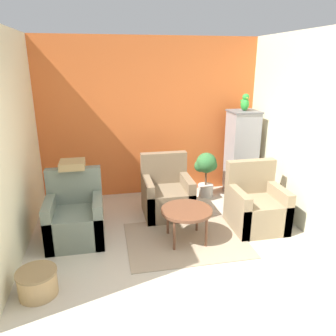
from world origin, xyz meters
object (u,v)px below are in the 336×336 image
Objects in this scene: wicker_basket at (37,282)px; coffee_table at (187,212)px; armchair_left at (76,219)px; parrot at (245,103)px; potted_plant at (206,169)px; armchair_middle at (167,196)px; armchair_right at (256,207)px; birdcage at (241,154)px.

coffee_table is at bearing 22.78° from wicker_basket.
armchair_left is 1.14m from wicker_basket.
potted_plant is at bearing 175.26° from parrot.
armchair_left is at bearing -158.79° from armchair_middle.
parrot reaches higher than armchair_right.
coffee_table is at bearing -134.15° from birdcage.
potted_plant is (0.83, 0.60, 0.20)m from armchair_middle.
potted_plant is 3.37m from wicker_basket.
birdcage is at bearing -4.96° from potted_plant.
armchair_right is at bearing 9.72° from coffee_table.
armchair_middle reaches higher than potted_plant.
armchair_right is 1.84m from parrot.
armchair_left is 2.29× the size of wicker_basket.
birdcage is at bearing 20.37° from armchair_middle.
armchair_middle is 0.62× the size of birdcage.
armchair_left is 3.25× the size of parrot.
potted_plant is (0.73, 1.45, 0.09)m from coffee_table.
armchair_right is 1.32m from birdcage.
armchair_middle is at bearing 96.47° from coffee_table.
armchair_middle is (1.37, 0.53, 0.00)m from armchair_left.
birdcage is 1.90× the size of potted_plant.
armchair_left reaches higher than coffee_table.
potted_plant is (2.20, 1.13, 0.20)m from armchair_left.
armchair_left is 1.18× the size of potted_plant.
parrot is at bearing 45.90° from coffee_table.
armchair_left and armchair_right have the same top height.
parrot reaches higher than coffee_table.
coffee_table is 1.96m from wicker_basket.
birdcage is (1.36, 1.40, 0.35)m from coffee_table.
potted_plant reaches higher than coffee_table.
coffee_table is at bearing -83.53° from armchair_middle.
armchair_right is at bearing -74.08° from potted_plant.
armchair_right reaches higher than coffee_table.
birdcage reaches higher than wicker_basket.
coffee_table is at bearing -116.71° from potted_plant.
coffee_table is 2.32m from parrot.
parrot is 1.32m from potted_plant.
armchair_middle is 1.04m from potted_plant.
wicker_basket is at bearing -161.96° from armchair_right.
wicker_basket is at bearing -106.96° from armchair_left.
wicker_basket is (-1.70, -1.61, -0.16)m from armchair_middle.
armchair_right is 1.00× the size of armchair_middle.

